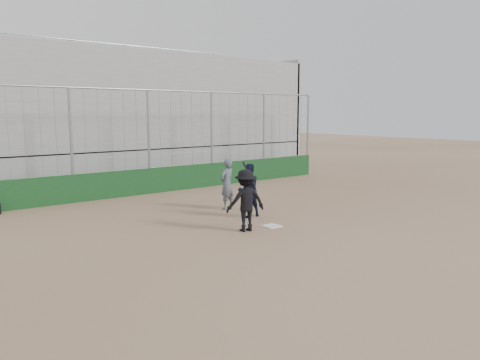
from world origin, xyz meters
TOP-DOWN VIEW (x-y plane):
  - ground at (0.00, 0.00)m, footprint 90.00×90.00m
  - home_plate at (0.00, 0.00)m, footprint 0.44×0.44m
  - backstop at (0.00, 7.00)m, footprint 18.10×0.25m
  - bleachers at (0.00, 11.95)m, footprint 20.25×6.70m
  - batter_at_plate at (-0.87, 0.09)m, footprint 1.20×0.89m
  - catcher_crouched at (0.24, 1.29)m, footprint 0.80×0.62m
  - umpire at (0.49, 2.67)m, footprint 0.69×0.54m

SIDE VIEW (x-z plane):
  - ground at x=0.00m, z-range 0.00..0.00m
  - home_plate at x=0.00m, z-range 0.00..0.02m
  - catcher_crouched at x=0.24m, z-range 0.00..1.11m
  - umpire at x=0.49m, z-range 0.00..1.50m
  - batter_at_plate at x=-0.87m, z-range -0.08..1.74m
  - backstop at x=0.00m, z-range -1.06..2.98m
  - bleachers at x=0.00m, z-range -0.57..6.41m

